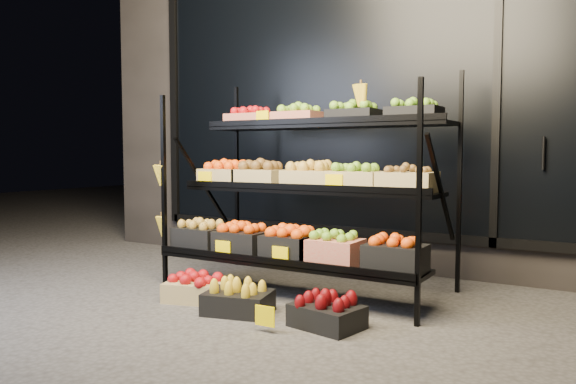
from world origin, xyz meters
The scene contains 7 objects.
ground centered at (0.00, 0.00, 0.00)m, with size 24.00×24.00×0.00m, color #514F4C.
building centered at (0.00, 2.59, 1.75)m, with size 6.00×2.08×3.50m.
display_rack centered at (-0.01, 0.60, 0.79)m, with size 2.18×1.02×1.69m.
tag_floor_b centered at (0.30, -0.40, 0.06)m, with size 0.13×0.01×0.12m, color #FCDB00.
floor_crate_left centered at (-0.52, -0.05, 0.10)m, with size 0.47×0.40×0.20m.
floor_crate_midleft centered at (-0.07, -0.15, 0.10)m, with size 0.48×0.40×0.21m.
floor_crate_right centered at (0.57, -0.12, 0.10)m, with size 0.46×0.37×0.20m.
Camera 1 is at (2.06, -3.10, 1.05)m, focal length 35.00 mm.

